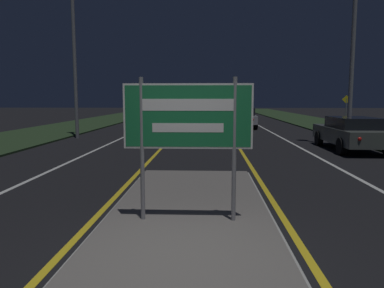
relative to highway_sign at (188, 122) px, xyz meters
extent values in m
plane|color=black|center=(0.00, -1.54, -1.69)|extent=(160.00, 160.00, 0.00)
cube|color=#999993|center=(0.00, 0.00, -1.67)|extent=(2.87, 8.43, 0.05)
cube|color=#66605B|center=(0.00, 0.00, -1.64)|extent=(2.75, 8.31, 0.10)
cube|color=#23381E|center=(-9.50, 18.46, -1.65)|extent=(5.00, 100.00, 0.08)
cube|color=#23381E|center=(9.50, 18.46, -1.65)|extent=(5.00, 100.00, 0.08)
cube|color=gold|center=(-1.63, 23.46, -1.69)|extent=(0.12, 70.00, 0.01)
cube|color=gold|center=(1.63, 23.46, -1.69)|extent=(0.12, 70.00, 0.01)
cube|color=silver|center=(-4.20, 23.46, -1.69)|extent=(0.12, 70.00, 0.01)
cube|color=silver|center=(4.20, 23.46, -1.69)|extent=(0.12, 70.00, 0.01)
cube|color=silver|center=(-7.20, 23.46, -1.69)|extent=(0.10, 70.00, 0.01)
cube|color=silver|center=(7.20, 23.46, -1.69)|extent=(0.10, 70.00, 0.01)
cylinder|color=gray|center=(-0.73, 0.00, -0.44)|extent=(0.07, 0.07, 2.29)
cylinder|color=gray|center=(0.73, 0.00, -0.44)|extent=(0.07, 0.07, 2.29)
cube|color=#19703D|center=(0.00, 0.00, 0.09)|extent=(2.04, 0.04, 1.02)
cube|color=white|center=(0.00, -0.02, 0.09)|extent=(2.04, 0.00, 1.02)
cube|color=#19703D|center=(0.00, -0.02, 0.09)|extent=(1.98, 0.01, 0.96)
cube|color=white|center=(0.00, -0.02, 0.27)|extent=(1.43, 0.01, 0.18)
cube|color=white|center=(0.00, -0.02, -0.09)|extent=(1.12, 0.01, 0.14)
cylinder|color=gray|center=(-6.50, 13.26, 3.62)|extent=(0.18, 0.18, 10.63)
cylinder|color=gray|center=(6.30, 10.26, 3.81)|extent=(0.18, 0.18, 11.00)
cube|color=#4C514C|center=(6.04, 9.32, -1.08)|extent=(1.76, 4.56, 0.59)
cube|color=black|center=(6.04, 9.04, -0.57)|extent=(1.55, 2.37, 0.43)
sphere|color=red|center=(5.49, 7.06, -1.01)|extent=(0.14, 0.14, 0.14)
cylinder|color=black|center=(5.20, 10.73, -1.37)|extent=(0.22, 0.63, 0.63)
cylinder|color=black|center=(6.88, 10.73, -1.37)|extent=(0.22, 0.63, 0.63)
cylinder|color=black|center=(5.20, 7.91, -1.37)|extent=(0.22, 0.63, 0.63)
cube|color=#B7B7BC|center=(2.68, 20.61, -1.06)|extent=(1.74, 4.07, 0.55)
cube|color=black|center=(2.68, 20.36, -0.53)|extent=(1.53, 2.11, 0.50)
sphere|color=red|center=(2.14, 18.59, -0.99)|extent=(0.14, 0.14, 0.14)
sphere|color=red|center=(3.22, 18.59, -0.99)|extent=(0.14, 0.14, 0.14)
cylinder|color=black|center=(1.85, 21.87, -1.34)|extent=(0.22, 0.71, 0.71)
cylinder|color=black|center=(3.51, 21.87, -1.34)|extent=(0.22, 0.71, 0.71)
cylinder|color=black|center=(1.85, 19.35, -1.34)|extent=(0.22, 0.71, 0.71)
cylinder|color=black|center=(3.51, 19.35, -1.34)|extent=(0.22, 0.71, 0.71)
cube|color=#4C514C|center=(2.41, 31.51, -1.09)|extent=(1.90, 4.42, 0.55)
cube|color=black|center=(2.41, 31.25, -0.61)|extent=(1.67, 2.30, 0.41)
sphere|color=red|center=(1.82, 29.32, -1.02)|extent=(0.14, 0.14, 0.14)
sphere|color=red|center=(3.00, 29.32, -1.02)|extent=(0.14, 0.14, 0.14)
cylinder|color=black|center=(1.50, 32.89, -1.37)|extent=(0.22, 0.65, 0.65)
cylinder|color=black|center=(3.32, 32.89, -1.37)|extent=(0.22, 0.65, 0.65)
cylinder|color=black|center=(1.50, 30.14, -1.37)|extent=(0.22, 0.65, 0.65)
cylinder|color=black|center=(3.32, 30.14, -1.37)|extent=(0.22, 0.65, 0.65)
cube|color=silver|center=(2.64, 39.97, -0.99)|extent=(1.89, 4.07, 0.70)
cube|color=black|center=(2.64, 39.72, -0.39)|extent=(1.67, 2.12, 0.52)
sphere|color=red|center=(2.06, 37.95, -0.91)|extent=(0.14, 0.14, 0.14)
sphere|color=red|center=(3.23, 37.95, -0.91)|extent=(0.14, 0.14, 0.14)
cylinder|color=black|center=(1.74, 41.23, -1.34)|extent=(0.22, 0.69, 0.69)
cylinder|color=black|center=(3.55, 41.23, -1.34)|extent=(0.22, 0.69, 0.69)
cylinder|color=black|center=(1.74, 38.71, -1.34)|extent=(0.22, 0.69, 0.69)
cylinder|color=black|center=(3.55, 38.71, -1.34)|extent=(0.22, 0.69, 0.69)
cube|color=silver|center=(-2.69, 14.80, -1.07)|extent=(1.83, 4.37, 0.65)
cube|color=black|center=(-2.69, 15.06, -0.53)|extent=(1.61, 2.27, 0.43)
sphere|color=white|center=(-3.26, 12.63, -0.99)|extent=(0.14, 0.14, 0.14)
sphere|color=white|center=(-2.13, 12.63, -0.99)|extent=(0.14, 0.14, 0.14)
cylinder|color=black|center=(-3.57, 13.44, -1.39)|extent=(0.22, 0.60, 0.60)
cylinder|color=black|center=(-1.82, 13.44, -1.39)|extent=(0.22, 0.60, 0.60)
cylinder|color=black|center=(-3.57, 16.15, -1.39)|extent=(0.22, 0.60, 0.60)
cylinder|color=black|center=(-1.82, 16.15, -1.39)|extent=(0.22, 0.60, 0.60)
cube|color=#B7B7BC|center=(-6.05, 28.59, -1.07)|extent=(1.90, 4.23, 0.57)
cube|color=black|center=(-6.05, 28.84, -0.58)|extent=(1.67, 2.20, 0.40)
sphere|color=white|center=(-6.64, 26.49, -0.99)|extent=(0.14, 0.14, 0.14)
sphere|color=white|center=(-5.47, 26.49, -0.99)|extent=(0.14, 0.14, 0.14)
cylinder|color=black|center=(-6.96, 27.28, -1.35)|extent=(0.22, 0.67, 0.67)
cylinder|color=black|center=(-5.15, 27.28, -1.35)|extent=(0.22, 0.67, 0.67)
cylinder|color=black|center=(-6.96, 29.90, -1.35)|extent=(0.22, 0.67, 0.67)
cylinder|color=black|center=(-5.15, 29.90, -1.35)|extent=(0.22, 0.67, 0.67)
cube|color=#B7B7BC|center=(-5.75, 41.70, -1.08)|extent=(1.84, 4.39, 0.62)
cube|color=black|center=(-5.75, 41.96, -0.51)|extent=(1.62, 2.28, 0.52)
sphere|color=white|center=(-6.32, 39.52, -1.00)|extent=(0.14, 0.14, 0.14)
sphere|color=white|center=(-5.18, 39.52, -1.00)|extent=(0.14, 0.14, 0.14)
cylinder|color=black|center=(-6.63, 40.34, -1.39)|extent=(0.22, 0.60, 0.60)
cylinder|color=black|center=(-4.87, 40.34, -1.39)|extent=(0.22, 0.60, 0.60)
cylinder|color=black|center=(-6.63, 43.06, -1.39)|extent=(0.22, 0.60, 0.60)
cylinder|color=black|center=(-4.87, 43.06, -1.39)|extent=(0.22, 0.60, 0.60)
cylinder|color=gray|center=(10.02, 21.02, -0.62)|extent=(0.06, 0.06, 1.98)
cube|color=yellow|center=(10.02, 21.02, 0.31)|extent=(0.60, 0.02, 0.60)
camera|label=1|loc=(0.32, -5.88, 0.37)|focal=35.00mm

